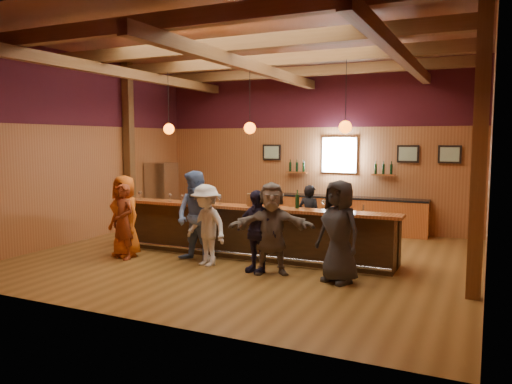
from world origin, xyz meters
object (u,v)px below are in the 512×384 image
(ice_bucket, at_px, (252,200))
(customer_white, at_px, (206,225))
(bartender, at_px, (309,217))
(stainless_fridge, at_px, (162,194))
(customer_dark, at_px, (339,232))
(bottle_a, at_px, (274,199))
(bar_counter, at_px, (254,231))
(customer_redvest, at_px, (123,222))
(customer_navy, at_px, (256,231))
(customer_orange, at_px, (125,216))
(customer_brown, at_px, (271,228))
(back_bar_cabinet, at_px, (351,214))
(customer_denim, at_px, (196,217))

(ice_bucket, bearing_deg, customer_white, -124.81)
(customer_white, bearing_deg, bartender, 77.12)
(stainless_fridge, xyz_separation_m, customer_dark, (6.30, -3.64, -0.01))
(customer_white, bearing_deg, bottle_a, 61.45)
(ice_bucket, bearing_deg, bar_counter, 110.78)
(customer_redvest, height_order, customer_navy, customer_redvest)
(bottle_a, bearing_deg, customer_orange, -161.48)
(customer_white, distance_m, customer_brown, 1.40)
(customer_brown, relative_size, ice_bucket, 6.70)
(customer_brown, bearing_deg, customer_redvest, 159.45)
(bar_counter, relative_size, back_bar_cabinet, 1.57)
(customer_denim, bearing_deg, back_bar_cabinet, 74.93)
(bartender, distance_m, ice_bucket, 1.64)
(customer_redvest, xyz_separation_m, bottle_a, (2.87, 1.21, 0.47))
(ice_bucket, bearing_deg, customer_redvest, -155.50)
(customer_orange, distance_m, customer_redvest, 0.25)
(customer_navy, xyz_separation_m, bartender, (0.26, 2.25, -0.04))
(back_bar_cabinet, distance_m, customer_denim, 4.99)
(customer_dark, bearing_deg, bartender, 144.57)
(bartender, bearing_deg, customer_redvest, 44.63)
(bottle_a, bearing_deg, customer_denim, -149.97)
(customer_white, xyz_separation_m, ice_bucket, (0.60, 0.86, 0.44))
(customer_brown, bearing_deg, customer_orange, 155.78)
(customer_brown, distance_m, customer_dark, 1.27)
(customer_orange, bearing_deg, stainless_fridge, 129.44)
(customer_dark, bearing_deg, customer_orange, -155.41)
(customer_navy, distance_m, bottle_a, 1.11)
(customer_denim, xyz_separation_m, bartender, (1.69, 2.04, -0.19))
(bar_counter, height_order, customer_navy, customer_navy)
(customer_redvest, height_order, ice_bucket, customer_redvest)
(customer_orange, relative_size, customer_white, 1.08)
(customer_orange, distance_m, customer_navy, 3.06)
(customer_navy, height_order, bartender, customer_navy)
(back_bar_cabinet, relative_size, customer_orange, 2.33)
(stainless_fridge, bearing_deg, customer_orange, -65.34)
(customer_dark, bearing_deg, customer_white, -156.25)
(customer_orange, height_order, customer_dark, customer_dark)
(bar_counter, xyz_separation_m, ice_bucket, (0.11, -0.30, 0.72))
(customer_navy, bearing_deg, customer_denim, -173.16)
(stainless_fridge, height_order, bottle_a, stainless_fridge)
(stainless_fridge, bearing_deg, bottle_a, -29.50)
(back_bar_cabinet, distance_m, stainless_fridge, 5.43)
(customer_brown, height_order, ice_bucket, customer_brown)
(customer_navy, height_order, customer_brown, customer_brown)
(customer_redvest, bearing_deg, customer_navy, 18.09)
(bartender, bearing_deg, customer_white, 65.40)
(customer_denim, height_order, customer_brown, customer_denim)
(customer_redvest, bearing_deg, back_bar_cabinet, 68.76)
(bar_counter, distance_m, ice_bucket, 0.78)
(customer_white, distance_m, bottle_a, 1.49)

